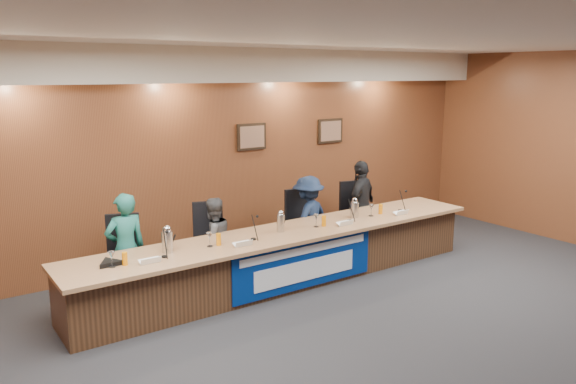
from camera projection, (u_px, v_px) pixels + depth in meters
The scene contains 39 objects.
floor at pixel (419, 351), 5.84m from camera, with size 10.00×10.00×0.00m, color black.
ceiling at pixel (435, 33), 5.17m from camera, with size 10.00×8.00×0.04m, color silver.
wall_back at pixel (229, 154), 8.72m from camera, with size 10.00×0.04×3.20m, color brown.
soffit at pixel (235, 65), 8.24m from camera, with size 10.00×0.50×0.50m, color beige.
dais_body at pixel (287, 258), 7.70m from camera, with size 6.00×0.80×0.70m, color #422817.
dais_top at pixel (289, 233), 7.58m from camera, with size 6.10×0.95×0.05m, color #976B46.
banner at pixel (305, 264), 7.36m from camera, with size 2.20×0.02×0.65m, color navy.
banner_text_upper at pixel (306, 250), 7.30m from camera, with size 2.00×0.01×0.10m, color silver.
banner_text_lower at pixel (306, 270), 7.36m from camera, with size 1.60×0.01×0.28m, color silver.
wall_photo_left at pixel (252, 137), 8.87m from camera, with size 0.52×0.04×0.42m, color black.
wall_photo_right at pixel (330, 131), 9.76m from camera, with size 0.52×0.04×0.42m, color black.
panelist_a at pixel (126, 249), 6.96m from camera, with size 0.51×0.34×1.41m, color #1D6359.
panelist_b at pixel (213, 241), 7.66m from camera, with size 0.58×0.45×1.19m, color #444548.
panelist_c at pixel (308, 219), 8.56m from camera, with size 0.85×0.49×1.32m, color #111E38.
panelist_d at pixel (361, 205), 9.14m from camera, with size 0.86×0.36×1.46m, color black.
office_chair_a at pixel (124, 263), 7.09m from camera, with size 0.48×0.48×0.08m, color black.
office_chair_b at pixel (210, 247), 7.77m from camera, with size 0.48×0.48×0.08m, color black.
office_chair_c at pixel (304, 229), 8.67m from camera, with size 0.48×0.48×0.08m, color black.
office_chair_d at pixel (357, 218), 9.28m from camera, with size 0.48×0.48×0.08m, color black.
nameplate_a at pixel (151, 260), 6.25m from camera, with size 0.24×0.06×0.09m, color white.
microphone_a at pixel (165, 257), 6.48m from camera, with size 0.07×0.07×0.02m, color black.
juice_glass_a at pixel (125, 259), 6.21m from camera, with size 0.06×0.06×0.15m, color orange.
water_glass_a at pixel (112, 259), 6.14m from camera, with size 0.08×0.08×0.18m, color silver.
nameplate_b at pixel (244, 243), 6.88m from camera, with size 0.24×0.06×0.09m, color white.
microphone_b at pixel (253, 239), 7.17m from camera, with size 0.07×0.07×0.02m, color black.
juice_glass_b at pixel (219, 239), 6.93m from camera, with size 0.06×0.06×0.15m, color orange.
water_glass_b at pixel (210, 240), 6.87m from camera, with size 0.08×0.08×0.18m, color silver.
nameplate_c at pixel (347, 222), 7.82m from camera, with size 0.24×0.06×0.09m, color white.
microphone_c at pixel (350, 221), 8.06m from camera, with size 0.07×0.07×0.02m, color black.
juice_glass_c at pixel (324, 221), 7.79m from camera, with size 0.06×0.06×0.15m, color orange.
water_glass_c at pixel (316, 221), 7.74m from camera, with size 0.08×0.08×0.18m, color silver.
nameplate_d at pixel (403, 212), 8.41m from camera, with size 0.24×0.06×0.09m, color white.
microphone_d at pixel (400, 210), 8.66m from camera, with size 0.07×0.07×0.02m, color black.
juice_glass_d at pixel (381, 209), 8.47m from camera, with size 0.06×0.06×0.15m, color orange.
water_glass_d at pixel (371, 210), 8.33m from camera, with size 0.08×0.08×0.18m, color silver.
carafe_left at pixel (167, 242), 6.64m from camera, with size 0.13×0.13×0.26m, color silver.
carafe_mid at pixel (281, 223), 7.51m from camera, with size 0.11×0.11×0.24m, color silver.
carafe_right at pixel (354, 210), 8.25m from camera, with size 0.12×0.12×0.23m, color silver.
speakerphone at pixel (110, 263), 6.22m from camera, with size 0.32×0.32×0.05m, color black.
Camera 1 is at (-4.19, -3.63, 2.84)m, focal length 35.00 mm.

